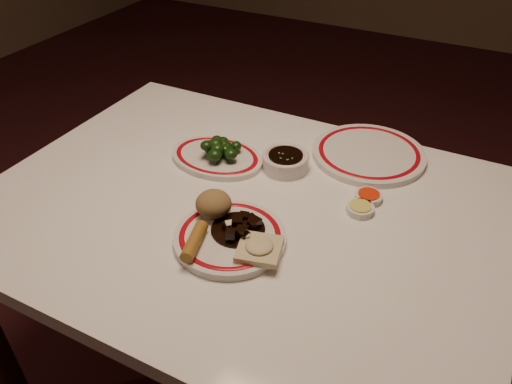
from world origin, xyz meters
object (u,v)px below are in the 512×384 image
Objects in this scene: rice_mound at (214,204)px; stirfry_heap at (240,228)px; spring_roll at (194,241)px; dining_table at (243,232)px; soy_bowl at (285,162)px; main_plate at (230,237)px; broccoli_pile at (219,148)px; fried_wonton at (259,248)px; broccoli_plate at (217,157)px.

stirfry_heap is at bearing -18.00° from rice_mound.
spring_roll is 0.10m from stirfry_heap.
rice_mound reaches higher than dining_table.
stirfry_heap is at bearing -84.87° from soy_bowl.
main_plate is 2.52× the size of broccoli_pile.
fried_wonton reaches higher than main_plate.
soy_bowl is (0.18, 0.05, 0.01)m from broccoli_plate.
soy_bowl is (0.03, 0.18, 0.11)m from dining_table.
dining_table is 0.16m from rice_mound.
broccoli_pile is (-0.20, 0.24, 0.01)m from stirfry_heap.
dining_table is 0.23m from broccoli_pile.
rice_mound is 0.25m from broccoli_pile.
broccoli_plate is (-0.15, 0.13, 0.10)m from dining_table.
soy_bowl is at bearing 95.13° from stirfry_heap.
fried_wonton is at bearing -47.09° from broccoli_pile.
main_plate is at bearing 39.70° from spring_roll.
dining_table is at bearing 73.50° from rice_mound.
main_plate is 0.08m from fried_wonton.
stirfry_heap is 1.00× the size of soy_bowl.
spring_roll is at bearing -80.15° from rice_mound.
soy_bowl is at bearing 14.59° from broccoli_pile.
dining_table is 11.44× the size of fried_wonton.
spring_roll is 0.97× the size of broccoli_pile.
main_plate is 0.32m from broccoli_pile.
main_plate is 2.28× the size of soy_bowl.
fried_wonton is 1.00× the size of broccoli_pile.
main_plate is at bearing -72.68° from dining_table.
main_plate is 2.53× the size of fried_wonton.
broccoli_plate is 2.21× the size of soy_bowl.
stirfry_heap is at bearing -63.37° from dining_table.
broccoli_pile reaches higher than fried_wonton.
fried_wonton reaches higher than dining_table.
main_plate is 0.09m from rice_mound.
broccoli_pile is 0.18m from soy_bowl.
spring_roll reaches higher than fried_wonton.
dining_table is 10.36× the size of stirfry_heap.
broccoli_pile is at bearing 128.92° from stirfry_heap.
dining_table is 0.23m from spring_roll.
soy_bowl is at bearing 78.23° from rice_mound.
fried_wonton is 0.33m from soy_bowl.
fried_wonton is at bearing -74.60° from soy_bowl.
rice_mound is 0.75× the size of broccoli_pile.
main_plate is 0.03m from stirfry_heap.
soy_bowl reaches higher than dining_table.
broccoli_pile is at bearing -165.41° from soy_bowl.
fried_wonton is 0.38m from broccoli_pile.
spring_roll is at bearing -66.50° from broccoli_plate.
stirfry_heap reaches higher than main_plate.
fried_wonton and soy_bowl have the same top height.
rice_mound is at bearing 85.30° from spring_roll.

